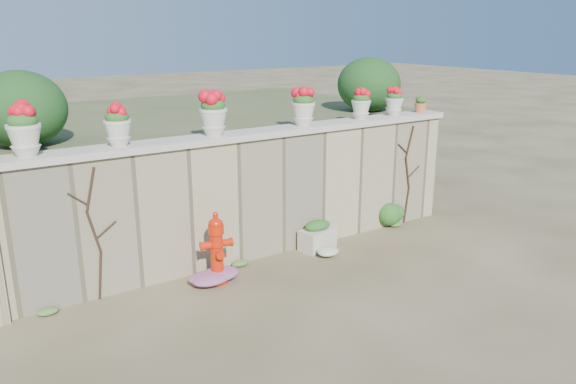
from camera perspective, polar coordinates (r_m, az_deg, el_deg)
ground at (r=8.20m, az=3.33°, el=-10.28°), size 80.00×80.00×0.00m
stone_wall at (r=9.23m, az=-3.22°, el=-0.50°), size 8.00×0.40×2.00m
wall_cap at (r=8.99m, az=-3.33°, el=5.92°), size 8.10×0.52×0.10m
raised_fill at (r=12.02m, az=-10.93°, el=3.20°), size 9.00×6.00×2.00m
back_shrub_left at (r=9.01m, az=-25.55°, el=7.62°), size 1.30×1.30×1.10m
back_shrub_right at (r=11.86m, az=8.21°, el=10.75°), size 1.30×1.30×1.10m
vine_left at (r=8.10m, az=-19.02°, el=-3.92°), size 0.60×0.04×1.91m
vine_right at (r=10.99m, az=12.08°, el=1.86°), size 0.60×0.04×1.91m
fire_hydrant at (r=8.37m, az=-7.26°, el=-5.65°), size 0.48×0.34×1.10m
planter_box at (r=9.68m, az=3.00°, el=-4.46°), size 0.69×0.49×0.52m
green_shrub at (r=10.93m, az=10.70°, el=-2.02°), size 0.59×0.53×0.56m
magenta_clump at (r=8.49m, az=-7.78°, el=-8.47°), size 0.98×0.65×0.26m
white_flowers at (r=9.48m, az=4.16°, el=-5.84°), size 0.56×0.45×0.20m
urn_pot_0 at (r=7.83m, az=-25.26°, el=5.64°), size 0.42×0.42×0.66m
urn_pot_1 at (r=8.08m, az=-16.92°, el=6.50°), size 0.37×0.37×0.58m
urn_pot_2 at (r=8.59m, az=-7.60°, el=7.86°), size 0.42×0.42×0.66m
urn_pot_3 at (r=9.42m, az=1.58°, el=8.62°), size 0.40×0.40×0.62m
urn_pot_4 at (r=10.19m, az=7.43°, el=8.86°), size 0.35×0.35×0.54m
urn_pot_5 at (r=10.73m, az=10.77°, el=9.02°), size 0.33×0.33×0.52m
terracotta_pot at (r=11.23m, az=13.31°, el=8.57°), size 0.25×0.25×0.30m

